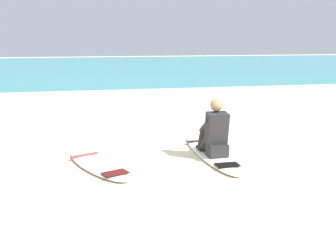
% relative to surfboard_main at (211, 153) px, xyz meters
% --- Properties ---
extents(ground_plane, '(80.00, 80.00, 0.00)m').
position_rel_surfboard_main_xyz_m(ground_plane, '(-1.00, -0.16, -0.04)').
color(ground_plane, beige).
extents(sea, '(80.00, 28.00, 0.10)m').
position_rel_surfboard_main_xyz_m(sea, '(-1.00, 21.77, 0.01)').
color(sea, teal).
rests_on(sea, ground).
extents(breaking_foam, '(80.00, 0.90, 0.11)m').
position_rel_surfboard_main_xyz_m(breaking_foam, '(-1.00, 8.07, 0.02)').
color(breaking_foam, white).
rests_on(breaking_foam, ground).
extents(surfboard_main, '(0.53, 2.51, 0.08)m').
position_rel_surfboard_main_xyz_m(surfboard_main, '(0.00, 0.00, 0.00)').
color(surfboard_main, '#EFE5C6').
rests_on(surfboard_main, ground).
extents(surfer_seated, '(0.39, 0.72, 0.95)m').
position_rel_surfboard_main_xyz_m(surfer_seated, '(-0.01, -0.20, 0.40)').
color(surfer_seated, '#232326').
rests_on(surfer_seated, surfboard_main).
extents(surfboard_spare_near, '(1.18, 1.91, 0.08)m').
position_rel_surfboard_main_xyz_m(surfboard_spare_near, '(-1.94, -0.27, 0.00)').
color(surfboard_spare_near, white).
rests_on(surfboard_spare_near, ground).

